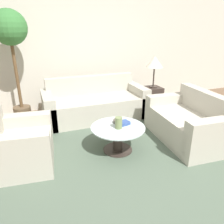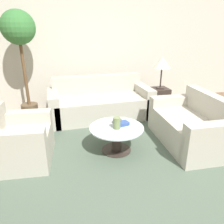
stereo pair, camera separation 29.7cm
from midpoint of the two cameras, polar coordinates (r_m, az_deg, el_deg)
The scene contains 13 objects.
ground_plane at distance 2.98m, azimuth 10.18°, elevation -16.17°, with size 14.00×14.00×0.00m, color brown.
wall_back at distance 5.26m, azimuth -3.46°, elevation 15.85°, with size 10.00×0.06×2.60m.
rug at distance 3.45m, azimuth 3.63°, elevation -9.98°, with size 3.74×3.74×0.01m.
sofa_main at distance 4.62m, azimuth -1.33°, elevation 2.18°, with size 2.09×0.88×0.83m.
armchair at distance 3.30m, azimuth -21.36°, elevation -7.51°, with size 0.91×0.97×0.80m.
loveseat at distance 3.84m, azimuth 22.40°, elevation -3.59°, with size 0.94×1.49×0.82m.
coffee_table at distance 3.33m, azimuth 3.74°, elevation -6.20°, with size 0.82×0.82×0.40m.
side_table at distance 5.05m, azimuth 13.88°, elevation 3.07°, with size 0.37×0.37×0.54m.
table_lamp at distance 4.87m, azimuth 14.73°, elevation 12.18°, with size 0.37×0.37×0.68m.
potted_plant at distance 4.53m, azimuth -21.18°, elevation 17.20°, with size 0.62×0.62×2.10m.
vase at distance 3.19m, azimuth 3.95°, elevation -2.95°, with size 0.11×0.11×0.17m.
bowl at distance 3.39m, azimuth 3.90°, elevation -2.51°, with size 0.14×0.14×0.06m.
book_stack at distance 3.33m, azimuth 5.41°, elevation -3.03°, with size 0.20×0.16×0.05m.
Camera 2 is at (-0.97, -2.15, 1.79)m, focal length 35.00 mm.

